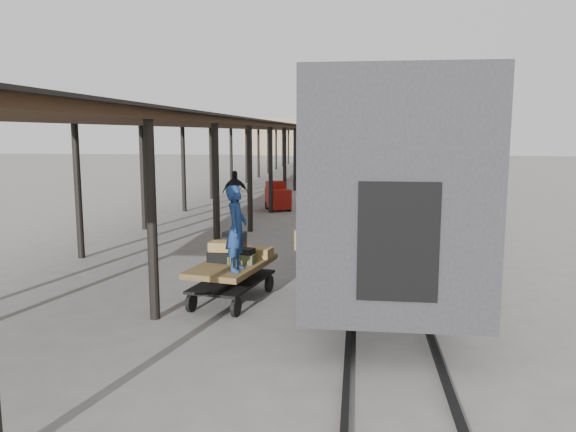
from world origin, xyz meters
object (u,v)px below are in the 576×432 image
at_px(porter, 236,228).
at_px(pedestrian, 235,192).
at_px(luggage_tug, 278,197).
at_px(baggage_cart, 232,272).

xyz_separation_m(porter, pedestrian, (-3.05, 13.72, -0.75)).
bearing_deg(pedestrian, luggage_tug, -146.66).
xyz_separation_m(baggage_cart, luggage_tug, (-1.08, 14.62, -0.04)).
height_order(luggage_tug, pedestrian, pedestrian).
xyz_separation_m(luggage_tug, porter, (1.33, -15.27, 1.12)).
relative_size(luggage_tug, porter, 1.00).
bearing_deg(luggage_tug, baggage_cart, -109.68).
height_order(baggage_cart, porter, porter).
distance_m(baggage_cart, luggage_tug, 14.66).
distance_m(baggage_cart, porter, 1.29).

